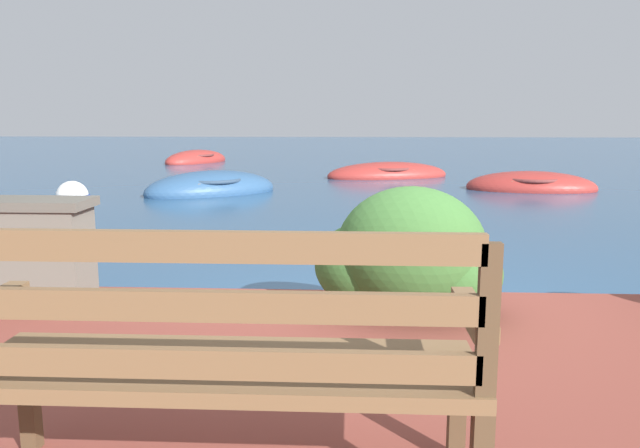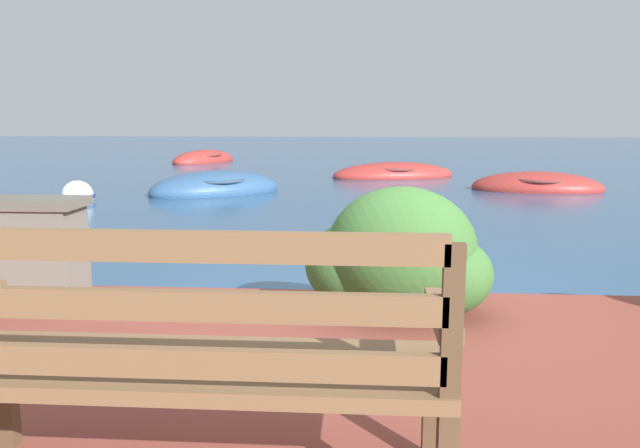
% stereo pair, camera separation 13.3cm
% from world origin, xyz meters
% --- Properties ---
extents(ground_plane, '(80.00, 80.00, 0.00)m').
position_xyz_m(ground_plane, '(0.00, 0.00, 0.00)').
color(ground_plane, navy).
extents(park_bench, '(1.66, 0.48, 0.93)m').
position_xyz_m(park_bench, '(-0.62, -2.51, 0.71)').
color(park_bench, brown).
rests_on(park_bench, patio_terrace).
extents(hedge_clump_far_left, '(0.72, 0.52, 0.49)m').
position_xyz_m(hedge_clump_far_left, '(-2.41, -0.23, 0.43)').
color(hedge_clump_far_left, '#284C23').
rests_on(hedge_clump_far_left, patio_terrace).
extents(hedge_clump_left, '(1.19, 0.86, 0.81)m').
position_xyz_m(hedge_clump_left, '(0.15, -0.46, 0.57)').
color(hedge_clump_left, '#38662D').
rests_on(hedge_clump_left, patio_terrace).
extents(rowboat_nearest, '(2.84, 2.52, 0.76)m').
position_xyz_m(rowboat_nearest, '(-2.89, 7.37, 0.07)').
color(rowboat_nearest, '#2D517A').
rests_on(rowboat_nearest, ground_plane).
extents(rowboat_mid, '(2.68, 1.52, 0.66)m').
position_xyz_m(rowboat_mid, '(3.39, 8.26, 0.06)').
color(rowboat_mid, '#9E2D28').
rests_on(rowboat_mid, ground_plane).
extents(rowboat_far, '(3.22, 1.99, 0.65)m').
position_xyz_m(rowboat_far, '(0.66, 10.72, 0.06)').
color(rowboat_far, '#9E2D28').
rests_on(rowboat_far, ground_plane).
extents(rowboat_outer, '(2.19, 2.77, 0.70)m').
position_xyz_m(rowboat_outer, '(-5.16, 15.30, 0.06)').
color(rowboat_outer, '#9E2D28').
rests_on(rowboat_outer, ground_plane).
extents(mooring_buoy, '(0.60, 0.60, 0.54)m').
position_xyz_m(mooring_buoy, '(-5.02, 6.06, 0.09)').
color(mooring_buoy, white).
rests_on(mooring_buoy, ground_plane).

